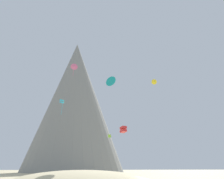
# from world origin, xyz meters

# --- Properties ---
(rock_massif) EXTENTS (60.20, 60.20, 62.92)m
(rock_massif) POSITION_xyz_m (-7.39, 96.92, 26.32)
(rock_massif) COLOR gray
(rock_massif) RESTS_ON ground_plane
(kite_rainbow_high) EXTENTS (2.19, 0.84, 4.12)m
(kite_rainbow_high) POSITION_xyz_m (-8.68, 47.87, 31.49)
(kite_rainbow_high) COLOR #E5668C
(kite_yellow_mid) EXTENTS (1.53, 0.72, 1.49)m
(kite_yellow_mid) POSITION_xyz_m (13.80, 40.65, 25.36)
(kite_yellow_mid) COLOR yellow
(kite_teal_mid) EXTENTS (2.00, 1.76, 2.01)m
(kite_teal_mid) POSITION_xyz_m (-1.64, 18.36, 17.54)
(kite_teal_mid) COLOR teal
(kite_cyan_mid) EXTENTS (1.37, 1.36, 4.56)m
(kite_cyan_mid) POSITION_xyz_m (-11.82, 48.48, 20.64)
(kite_cyan_mid) COLOR #33BCDB
(kite_lime_low) EXTENTS (0.97, 0.64, 0.92)m
(kite_lime_low) POSITION_xyz_m (0.96, 39.20, 9.88)
(kite_lime_low) COLOR #8CD133
(kite_red_low) EXTENTS (1.71, 1.76, 1.60)m
(kite_red_low) POSITION_xyz_m (3.66, 34.64, 10.99)
(kite_red_low) COLOR red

